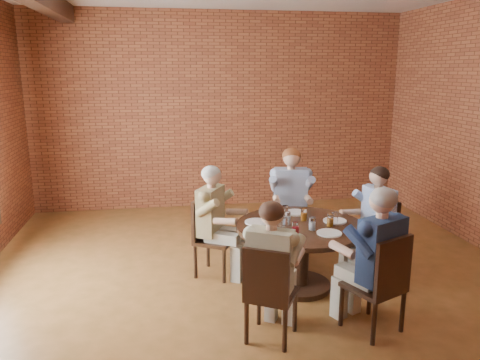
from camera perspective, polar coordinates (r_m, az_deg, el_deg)
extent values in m
plane|color=#945B2D|center=(5.39, 2.54, -13.27)|extent=(7.00, 7.00, 0.00)
plane|color=brown|center=(8.30, -2.38, 8.37)|extent=(7.00, 0.00, 7.00)
cylinder|color=black|center=(5.47, 7.17, -12.56)|extent=(0.71, 0.71, 0.06)
cylinder|color=black|center=(5.34, 7.27, -9.47)|extent=(0.20, 0.20, 0.64)
cylinder|color=#351C13|center=(5.21, 7.39, -5.66)|extent=(1.42, 1.42, 0.05)
cube|color=black|center=(5.82, 15.80, -7.09)|extent=(0.50, 0.50, 0.04)
cube|color=black|center=(5.85, 17.45, -4.41)|extent=(0.13, 0.42, 0.48)
cylinder|color=black|center=(5.94, 13.21, -8.87)|extent=(0.04, 0.04, 0.41)
cylinder|color=black|center=(5.67, 15.30, -10.07)|extent=(0.04, 0.04, 0.41)
cylinder|color=black|center=(6.14, 16.00, -8.29)|extent=(0.04, 0.04, 0.41)
cylinder|color=black|center=(5.88, 18.15, -9.41)|extent=(0.04, 0.04, 0.41)
cube|color=black|center=(6.37, 6.15, -4.88)|extent=(0.53, 0.53, 0.04)
cube|color=black|center=(6.49, 6.04, -1.94)|extent=(0.46, 0.12, 0.53)
cylinder|color=black|center=(6.24, 4.43, -7.43)|extent=(0.04, 0.04, 0.41)
cylinder|color=black|center=(6.28, 8.10, -7.39)|extent=(0.04, 0.04, 0.41)
cylinder|color=black|center=(6.62, 4.21, -6.20)|extent=(0.04, 0.04, 0.41)
cylinder|color=black|center=(6.65, 7.67, -6.18)|extent=(0.04, 0.04, 0.41)
cube|color=black|center=(5.61, -3.01, -7.38)|extent=(0.58, 0.58, 0.04)
cube|color=black|center=(5.60, -4.86, -4.61)|extent=(0.24, 0.39, 0.48)
cylinder|color=black|center=(5.47, -1.96, -10.45)|extent=(0.04, 0.04, 0.41)
cylinder|color=black|center=(5.78, -0.58, -9.10)|extent=(0.04, 0.04, 0.41)
cylinder|color=black|center=(5.61, -5.46, -9.90)|extent=(0.04, 0.04, 0.41)
cylinder|color=black|center=(5.91, -3.92, -8.61)|extent=(0.04, 0.04, 0.41)
cube|color=black|center=(4.36, 3.87, -13.73)|extent=(0.57, 0.57, 0.04)
cube|color=black|center=(4.08, 3.15, -11.65)|extent=(0.38, 0.24, 0.47)
cylinder|color=black|center=(4.57, 6.70, -15.60)|extent=(0.04, 0.04, 0.41)
cylinder|color=black|center=(4.66, 2.32, -14.94)|extent=(0.04, 0.04, 0.41)
cylinder|color=black|center=(4.27, 5.48, -17.78)|extent=(0.04, 0.04, 0.41)
cylinder|color=black|center=(4.36, 0.79, -17.01)|extent=(0.04, 0.04, 0.41)
cube|color=black|center=(4.65, 15.92, -12.41)|extent=(0.60, 0.60, 0.04)
cube|color=black|center=(4.42, 18.22, -9.99)|extent=(0.43, 0.22, 0.52)
cylinder|color=black|center=(5.00, 15.51, -13.37)|extent=(0.04, 0.04, 0.41)
cylinder|color=black|center=(4.73, 12.26, -14.77)|extent=(0.04, 0.04, 0.41)
cylinder|color=black|center=(4.78, 19.19, -14.91)|extent=(0.04, 0.04, 0.41)
cylinder|color=black|center=(4.51, 16.01, -16.52)|extent=(0.04, 0.04, 0.41)
cylinder|color=white|center=(5.37, 11.48, -4.89)|extent=(0.26, 0.26, 0.01)
cylinder|color=white|center=(5.60, 6.82, -3.95)|extent=(0.26, 0.26, 0.01)
cylinder|color=white|center=(5.22, 2.01, -5.14)|extent=(0.26, 0.26, 0.01)
cylinder|color=white|center=(4.96, 10.82, -6.37)|extent=(0.26, 0.26, 0.01)
cylinder|color=white|center=(5.25, 11.49, -4.60)|extent=(0.07, 0.07, 0.14)
cylinder|color=white|center=(5.32, 7.79, -4.18)|extent=(0.07, 0.07, 0.14)
cylinder|color=white|center=(5.41, 5.53, -3.84)|extent=(0.07, 0.07, 0.14)
cylinder|color=white|center=(5.18, 5.79, -4.63)|extent=(0.07, 0.07, 0.14)
cylinder|color=white|center=(4.97, 5.48, -5.39)|extent=(0.07, 0.07, 0.14)
cylinder|color=white|center=(4.86, 6.77, -5.89)|extent=(0.07, 0.07, 0.14)
cylinder|color=white|center=(5.03, 8.80, -5.28)|extent=(0.07, 0.07, 0.14)
cylinder|color=white|center=(5.18, 10.95, -4.80)|extent=(0.07, 0.07, 0.14)
cube|color=black|center=(5.04, 13.60, -6.24)|extent=(0.08, 0.13, 0.01)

